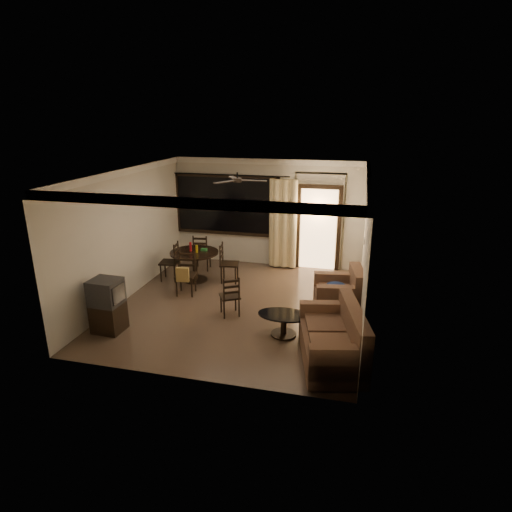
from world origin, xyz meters
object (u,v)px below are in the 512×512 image
(sofa, at_px, (335,341))
(side_chair, at_px, (230,303))
(dining_chair_east, at_px, (229,270))
(dining_chair_north, at_px, (202,259))
(tv_cabinet, at_px, (107,305))
(dining_chair_west, at_px, (170,269))
(dining_table, at_px, (195,258))
(armchair, at_px, (341,296))
(coffee_table, at_px, (284,321))
(dining_chair_south, at_px, (186,281))

(sofa, height_order, side_chair, sofa)
(dining_chair_east, height_order, dining_chair_north, same)
(tv_cabinet, relative_size, side_chair, 1.20)
(dining_chair_west, height_order, dining_chair_north, same)
(dining_table, height_order, tv_cabinet, tv_cabinet)
(dining_table, height_order, sofa, dining_table)
(armchair, distance_m, side_chair, 2.24)
(dining_chair_north, height_order, armchair, armchair)
(tv_cabinet, bearing_deg, dining_chair_north, 84.30)
(sofa, height_order, armchair, armchair)
(armchair, relative_size, side_chair, 1.26)
(dining_chair_west, xyz_separation_m, coffee_table, (3.18, -2.08, -0.00))
(sofa, relative_size, side_chair, 2.19)
(dining_chair_south, bearing_deg, dining_chair_east, 45.70)
(dining_chair_north, xyz_separation_m, armchair, (3.65, -1.80, 0.11))
(dining_table, bearing_deg, dining_chair_south, -82.28)
(dining_chair_west, relative_size, dining_chair_north, 1.00)
(dining_chair_east, xyz_separation_m, tv_cabinet, (-1.44, -2.91, 0.23))
(armchair, xyz_separation_m, coffee_table, (-0.96, -1.17, -0.11))
(dining_table, distance_m, armchair, 3.69)
(coffee_table, distance_m, side_chair, 1.32)
(dining_chair_west, height_order, side_chair, dining_chair_west)
(dining_table, relative_size, armchair, 1.08)
(dining_chair_west, bearing_deg, dining_chair_north, 143.28)
(dining_chair_north, relative_size, tv_cabinet, 0.93)
(dining_chair_west, bearing_deg, armchair, 69.78)
(coffee_table, bearing_deg, dining_chair_east, 127.28)
(sofa, relative_size, armchair, 1.74)
(sofa, bearing_deg, side_chair, 137.34)
(dining_chair_east, relative_size, armchair, 0.88)
(dining_chair_north, relative_size, sofa, 0.51)
(dining_chair_west, xyz_separation_m, dining_chair_east, (1.43, 0.23, 0.00))
(dining_chair_west, xyz_separation_m, tv_cabinet, (-0.01, -2.68, 0.23))
(dining_chair_east, distance_m, sofa, 4.04)
(dining_chair_west, bearing_deg, coffee_table, 49.04)
(tv_cabinet, relative_size, armchair, 0.95)
(dining_table, distance_m, dining_chair_west, 0.68)
(dining_chair_north, bearing_deg, side_chair, 114.04)
(dining_chair_west, distance_m, tv_cabinet, 2.69)
(armchair, bearing_deg, dining_chair_west, 158.06)
(dining_table, distance_m, dining_chair_east, 0.88)
(dining_chair_east, height_order, side_chair, dining_chair_east)
(dining_chair_west, relative_size, armchair, 0.88)
(dining_table, height_order, dining_chair_north, dining_chair_north)
(tv_cabinet, xyz_separation_m, side_chair, (2.00, 1.17, -0.26))
(armchair, height_order, coffee_table, armchair)
(dining_chair_north, bearing_deg, armchair, 145.89)
(tv_cabinet, height_order, coffee_table, tv_cabinet)
(dining_table, xyz_separation_m, side_chair, (1.39, -1.63, -0.32))
(dining_chair_north, relative_size, armchair, 0.88)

